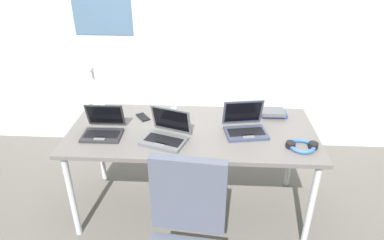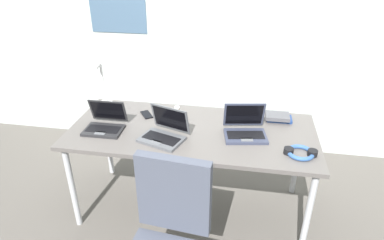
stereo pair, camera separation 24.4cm
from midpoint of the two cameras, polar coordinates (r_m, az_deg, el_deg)
ground_plane at (r=2.92m, az=-2.47°, el=-14.43°), size 12.00×12.00×0.00m
wall_back at (r=3.32m, az=-1.07°, el=16.38°), size 6.00×0.13×2.60m
desk at (r=2.51m, az=-2.79°, el=-2.83°), size 1.80×0.80×0.74m
desk_lamp at (r=2.83m, az=-18.72°, el=5.10°), size 0.12×0.18×0.40m
laptop_center at (r=2.44m, az=6.13°, el=-1.16°), size 0.33×0.30×0.22m
laptop_by_keyboard at (r=2.52m, az=-17.50°, el=-1.52°), size 0.28×0.25×0.20m
laptop_far_corner at (r=2.35m, az=-7.37°, el=-2.50°), size 0.36×0.33×0.22m
computer_mouse at (r=2.70m, az=4.64°, el=1.28°), size 0.09×0.11×0.03m
cell_phone at (r=2.69m, az=-10.87°, el=0.42°), size 0.13×0.15×0.01m
headphones at (r=2.34m, az=15.23°, el=-4.30°), size 0.21×0.18×0.04m
pill_bottle at (r=2.66m, az=-5.71°, el=1.31°), size 0.04×0.04×0.08m
book_stack at (r=2.71m, az=11.10°, el=1.12°), size 0.20×0.14×0.05m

